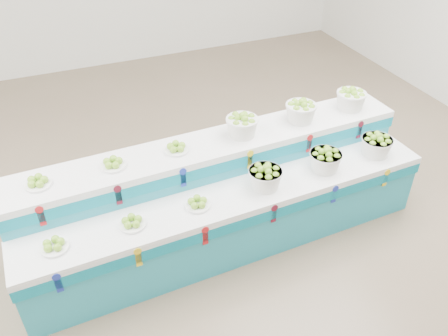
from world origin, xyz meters
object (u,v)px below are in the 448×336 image
Objects in this scene: display_stand at (224,196)px; basket_lower_left at (265,177)px; plate_upper_mid at (113,163)px; basket_upper_right at (351,99)px.

basket_lower_left is (0.33, -0.25, 0.33)m from display_stand.
display_stand is at bearing 142.98° from basket_lower_left.
plate_upper_mid is at bearing 160.72° from basket_lower_left.
display_stand is at bearing -169.19° from basket_upper_right.
basket_upper_right reaches higher than basket_lower_left.
plate_upper_mid is at bearing 165.64° from display_stand.
basket_lower_left is 1.47m from basket_upper_right.
basket_lower_left is at bearing -19.28° from plate_upper_mid.
basket_lower_left is 1.37× the size of plate_upper_mid.
basket_upper_right is (1.65, 0.32, 0.63)m from display_stand.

